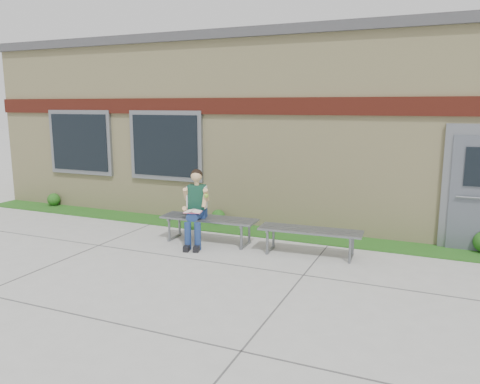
% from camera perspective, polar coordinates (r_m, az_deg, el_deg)
% --- Properties ---
extents(ground, '(80.00, 80.00, 0.00)m').
position_cam_1_polar(ground, '(7.37, -0.96, -10.30)').
color(ground, '#9E9E99').
rests_on(ground, ground).
extents(grass_strip, '(16.00, 0.80, 0.02)m').
position_cam_1_polar(grass_strip, '(9.68, 5.36, -5.15)').
color(grass_strip, '#274E14').
rests_on(grass_strip, ground).
extents(school_building, '(16.20, 6.22, 4.20)m').
position_cam_1_polar(school_building, '(12.60, 10.31, 8.02)').
color(school_building, beige).
rests_on(school_building, ground).
extents(bench_left, '(1.90, 0.59, 0.49)m').
position_cam_1_polar(bench_left, '(9.06, -3.82, -3.82)').
color(bench_left, slate).
rests_on(bench_left, ground).
extents(bench_right, '(1.84, 0.61, 0.47)m').
position_cam_1_polar(bench_right, '(8.37, 8.53, -5.23)').
color(bench_right, slate).
rests_on(bench_right, ground).
extents(girl, '(0.59, 0.89, 1.43)m').
position_cam_1_polar(girl, '(8.87, -5.43, -1.68)').
color(girl, navy).
rests_on(girl, ground).
extents(shrub_west, '(0.33, 0.33, 0.33)m').
position_cam_1_polar(shrub_west, '(13.22, -21.76, -0.84)').
color(shrub_west, '#274E14').
rests_on(shrub_west, grass_strip).
extents(shrub_mid, '(0.31, 0.31, 0.31)m').
position_cam_1_polar(shrub_mid, '(10.44, -2.67, -3.01)').
color(shrub_mid, '#274E14').
rests_on(shrub_mid, grass_strip).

